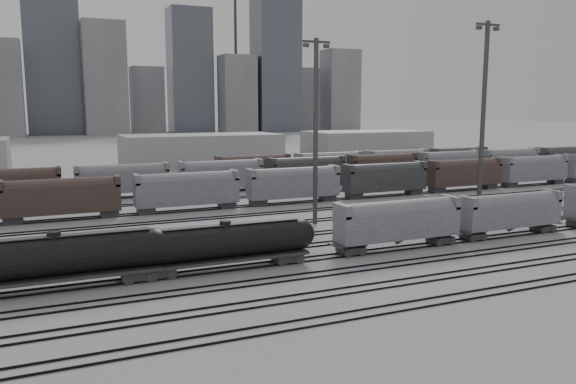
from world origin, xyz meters
name	(u,v)px	position (x,y,z in m)	size (l,w,h in m)	color
ground	(351,257)	(0.00, 0.00, 0.00)	(900.00, 900.00, 0.00)	#AFB0B4
tracks	(283,224)	(0.00, 17.50, 0.08)	(220.00, 71.50, 0.16)	black
tank_car_a	(55,258)	(-27.53, 1.00, 2.74)	(19.19, 3.20, 4.74)	#272729
tank_car_b	(226,243)	(-12.89, 1.00, 2.58)	(18.03, 3.00, 4.46)	#272729
hopper_car_a	(398,220)	(6.22, 1.00, 3.17)	(14.35, 2.85, 5.13)	#272729
hopper_car_b	(510,210)	(21.96, 1.00, 3.02)	(13.67, 2.72, 4.89)	#272729
light_mast_c	(316,127)	(3.99, 16.32, 12.47)	(3.76, 0.60, 23.51)	#3B3B3D
light_mast_d	(484,108)	(34.84, 20.19, 14.81)	(4.47, 0.71, 27.92)	#3B3B3D
bg_string_near	(294,185)	(8.00, 32.00, 2.80)	(151.00, 3.00, 5.60)	gray
bg_string_mid	(307,172)	(18.00, 48.00, 2.80)	(151.00, 3.00, 5.60)	#272729
bg_string_far	(364,164)	(35.50, 56.00, 2.80)	(66.00, 3.00, 5.60)	#45322B
warehouse_mid	(201,150)	(10.00, 95.00, 4.00)	(40.00, 18.00, 8.00)	#A7A8AA
warehouse_right	(366,145)	(60.00, 95.00, 4.00)	(35.00, 18.00, 8.00)	#A7A8AA
skyline	(114,71)	(10.84, 280.00, 34.73)	(316.00, 22.40, 95.00)	gray
crane_left	(33,30)	(-28.74, 305.00, 57.39)	(42.00, 1.80, 100.00)	#3B3B3D
crane_right	(237,40)	(91.26, 305.00, 57.39)	(42.00, 1.80, 100.00)	#3B3B3D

